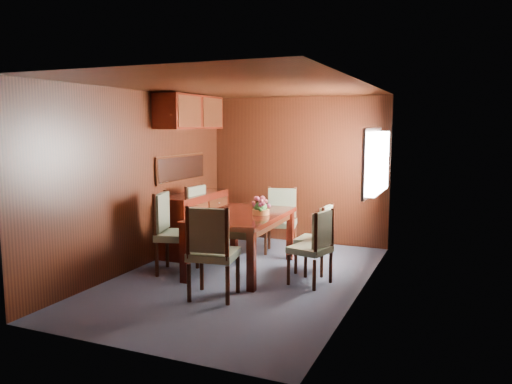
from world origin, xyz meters
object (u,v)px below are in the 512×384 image
at_px(chair_left_near, 171,228).
at_px(flower_centerpiece, 261,206).
at_px(sideboard, 195,222).
at_px(dining_table, 242,222).
at_px(chair_head, 211,247).
at_px(chair_right_near, 315,243).

height_order(chair_left_near, flower_centerpiece, chair_left_near).
height_order(sideboard, dining_table, sideboard).
bearing_deg(sideboard, chair_head, -55.31).
height_order(dining_table, chair_left_near, chair_left_near).
bearing_deg(chair_right_near, dining_table, 93.28).
bearing_deg(chair_left_near, sideboard, 178.97).
xyz_separation_m(sideboard, chair_left_near, (0.28, -1.11, 0.15)).
xyz_separation_m(dining_table, chair_right_near, (1.08, -0.23, -0.14)).
bearing_deg(dining_table, flower_centerpiece, 10.76).
xyz_separation_m(chair_left_near, flower_centerpiece, (1.07, 0.50, 0.29)).
height_order(sideboard, flower_centerpiece, flower_centerpiece).
height_order(dining_table, flower_centerpiece, flower_centerpiece).
bearing_deg(chair_right_near, flower_centerpiece, 86.27).
bearing_deg(flower_centerpiece, chair_left_near, -154.83).
relative_size(chair_left_near, chair_right_near, 1.15).
xyz_separation_m(dining_table, chair_head, (0.17, -1.17, -0.06)).
height_order(chair_right_near, flower_centerpiece, flower_centerpiece).
bearing_deg(chair_left_near, flower_centerpiece, 99.76).
relative_size(sideboard, chair_left_near, 1.30).
distance_m(sideboard, chair_right_near, 2.36).
relative_size(sideboard, chair_head, 1.31).
relative_size(chair_right_near, chair_head, 0.87).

